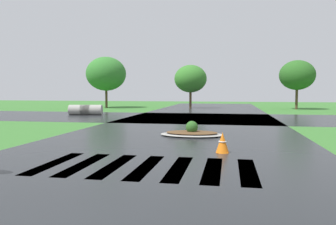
% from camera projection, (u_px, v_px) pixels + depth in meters
% --- Properties ---
extents(asphalt_roadway, '(11.19, 80.00, 0.01)m').
position_uv_depth(asphalt_roadway, '(173.00, 142.00, 13.40)').
color(asphalt_roadway, '#232628').
rests_on(asphalt_roadway, ground).
extents(asphalt_cross_road, '(90.00, 10.07, 0.01)m').
position_uv_depth(asphalt_cross_road, '(199.00, 118.00, 25.13)').
color(asphalt_cross_road, '#232628').
rests_on(asphalt_cross_road, ground).
extents(crosswalk_stripes, '(5.85, 2.99, 0.01)m').
position_uv_depth(crosswalk_stripes, '(146.00, 167.00, 8.98)').
color(crosswalk_stripes, white).
rests_on(crosswalk_stripes, ground).
extents(median_island, '(2.91, 1.86, 0.68)m').
position_uv_depth(median_island, '(192.00, 133.00, 15.21)').
color(median_island, '#9E9B93').
rests_on(median_island, ground).
extents(drainage_pipe_stack, '(2.89, 1.31, 0.87)m').
position_uv_depth(drainage_pipe_stack, '(86.00, 110.00, 28.14)').
color(drainage_pipe_stack, '#9E9B93').
rests_on(drainage_pipe_stack, ground).
extents(traffic_cone, '(0.44, 0.44, 0.69)m').
position_uv_depth(traffic_cone, '(222.00, 143.00, 11.00)').
color(traffic_cone, orange).
rests_on(traffic_cone, ground).
extents(background_treeline, '(37.96, 4.97, 6.13)m').
position_uv_depth(background_treeline, '(210.00, 75.00, 37.71)').
color(background_treeline, '#4C3823').
rests_on(background_treeline, ground).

